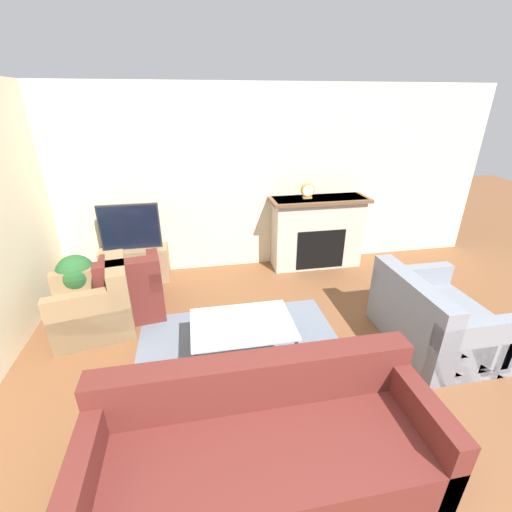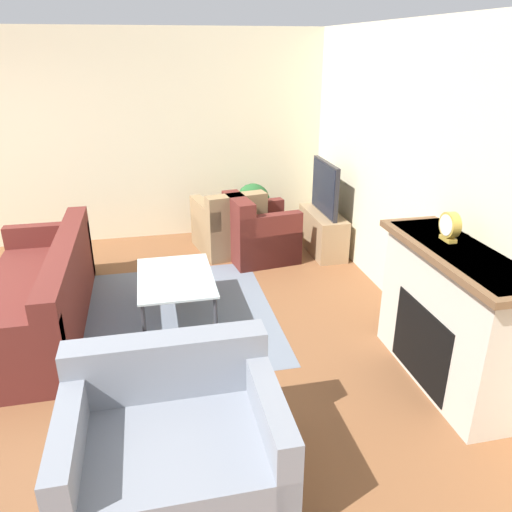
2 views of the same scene
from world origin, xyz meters
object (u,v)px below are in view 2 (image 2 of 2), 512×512
tv (325,188)px  potted_plant (253,207)px  coffee_table (176,280)px  couch_sectional (38,299)px  armchair_accent (258,236)px  couch_loveseat (174,445)px  mantel_clock (450,226)px  armchair_by_window (229,228)px

tv → potted_plant: size_ratio=1.03×
coffee_table → potted_plant: size_ratio=1.29×
tv → couch_sectional: (1.25, -3.22, -0.55)m
tv → armchair_accent: bearing=-85.2°
couch_sectional → potted_plant: couch_sectional is taller
couch_loveseat → coffee_table: size_ratio=1.22×
tv → mantel_clock: bearing=0.8°
armchair_by_window → coffee_table: size_ratio=0.93×
armchair_by_window → mantel_clock: bearing=101.6°
potted_plant → tv: bearing=55.2°
armchair_by_window → armchair_accent: (0.36, 0.31, 0.00)m
armchair_by_window → armchair_accent: 0.47m
tv → couch_sectional: tv is taller
couch_sectional → armchair_by_window: (-1.53, 2.05, 0.01)m
coffee_table → armchair_accent: bearing=138.1°
tv → potted_plant: 1.04m
couch_sectional → coffee_table: bearing=88.1°
armchair_by_window → coffee_table: bearing=52.4°
mantel_clock → couch_loveseat: bearing=-69.9°
armchair_by_window → coffee_table: armchair_by_window is taller
tv → couch_loveseat: (3.37, -2.10, -0.55)m
potted_plant → mantel_clock: (3.14, 0.83, 0.75)m
tv → coffee_table: tv is taller
tv → couch_loveseat: bearing=-32.0°
couch_loveseat → armchair_by_window: same height
couch_sectional → armchair_accent: size_ratio=2.65×
potted_plant → mantel_clock: 3.34m
couch_loveseat → potted_plant: size_ratio=1.57×
tv → coffee_table: bearing=-56.6°
coffee_table → couch_loveseat: bearing=-4.2°
armchair_accent → coffee_table: bearing=130.3°
coffee_table → potted_plant: (-1.84, 1.16, 0.09)m
couch_loveseat → mantel_clock: mantel_clock is taller
tv → armchair_by_window: (-0.29, -1.17, -0.54)m
tv → couch_loveseat: size_ratio=0.66×
armchair_by_window → mantel_clock: (2.87, 1.21, 0.93)m
armchair_by_window → tv: bearing=155.2°
couch_loveseat → coffee_table: (-2.08, 0.15, 0.09)m
potted_plant → mantel_clock: size_ratio=3.56×
couch_sectional → potted_plant: bearing=126.6°
coffee_table → mantel_clock: mantel_clock is taller
couch_sectional → potted_plant: (-1.80, 2.43, 0.19)m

